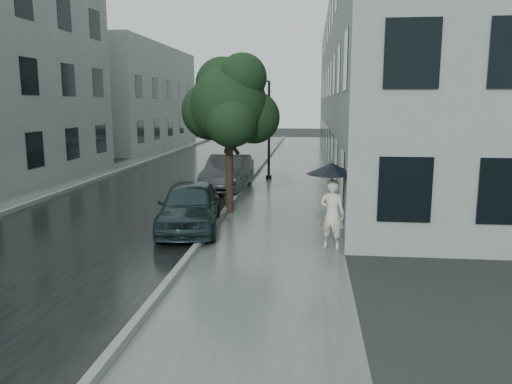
# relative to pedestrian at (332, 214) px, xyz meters

# --- Properties ---
(ground) EXTENTS (120.00, 120.00, 0.00)m
(ground) POSITION_rel_pedestrian_xyz_m (-1.70, -2.00, -0.87)
(ground) COLOR black
(ground) RESTS_ON ground
(sidewalk) EXTENTS (3.50, 60.00, 0.01)m
(sidewalk) POSITION_rel_pedestrian_xyz_m (-1.45, 10.00, -0.87)
(sidewalk) COLOR slate
(sidewalk) RESTS_ON ground
(kerb_near) EXTENTS (0.15, 60.00, 0.15)m
(kerb_near) POSITION_rel_pedestrian_xyz_m (-3.27, 10.00, -0.80)
(kerb_near) COLOR slate
(kerb_near) RESTS_ON ground
(asphalt_road) EXTENTS (6.85, 60.00, 0.00)m
(asphalt_road) POSITION_rel_pedestrian_xyz_m (-6.78, 10.00, -0.87)
(asphalt_road) COLOR black
(asphalt_road) RESTS_ON ground
(kerb_far) EXTENTS (0.15, 60.00, 0.15)m
(kerb_far) POSITION_rel_pedestrian_xyz_m (-10.27, 10.00, -0.80)
(kerb_far) COLOR slate
(kerb_far) RESTS_ON ground
(sidewalk_far) EXTENTS (1.70, 60.00, 0.01)m
(sidewalk_far) POSITION_rel_pedestrian_xyz_m (-11.20, 10.00, -0.87)
(sidewalk_far) COLOR #4C5451
(sidewalk_far) RESTS_ON ground
(building_near) EXTENTS (7.02, 36.00, 9.00)m
(building_near) POSITION_rel_pedestrian_xyz_m (3.77, 17.50, 3.63)
(building_near) COLOR gray
(building_near) RESTS_ON ground
(building_far_b) EXTENTS (7.02, 18.00, 8.00)m
(building_far_b) POSITION_rel_pedestrian_xyz_m (-15.47, 28.00, 3.13)
(building_far_b) COLOR gray
(building_far_b) RESTS_ON ground
(pedestrian) EXTENTS (0.74, 0.61, 1.73)m
(pedestrian) POSITION_rel_pedestrian_xyz_m (0.00, 0.00, 0.00)
(pedestrian) COLOR silver
(pedestrian) RESTS_ON sidewalk
(umbrella) EXTENTS (1.51, 1.51, 1.24)m
(umbrella) POSITION_rel_pedestrian_xyz_m (-0.04, 0.02, 1.12)
(umbrella) COLOR black
(umbrella) RESTS_ON ground
(street_tree) EXTENTS (3.21, 2.92, 5.07)m
(street_tree) POSITION_rel_pedestrian_xyz_m (-3.15, 3.90, 2.62)
(street_tree) COLOR #332619
(street_tree) RESTS_ON ground
(lamp_post) EXTENTS (0.85, 0.32, 4.62)m
(lamp_post) POSITION_rel_pedestrian_xyz_m (-2.64, 11.06, 1.79)
(lamp_post) COLOR black
(lamp_post) RESTS_ON ground
(car_near) EXTENTS (2.15, 4.20, 1.37)m
(car_near) POSITION_rel_pedestrian_xyz_m (-3.90, 1.44, -0.18)
(car_near) COLOR #1A2B2D
(car_near) RESTS_ON ground
(car_far) EXTENTS (1.68, 4.38, 1.43)m
(car_far) POSITION_rel_pedestrian_xyz_m (-3.91, 8.04, -0.15)
(car_far) COLOR #262A2C
(car_far) RESTS_ON ground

